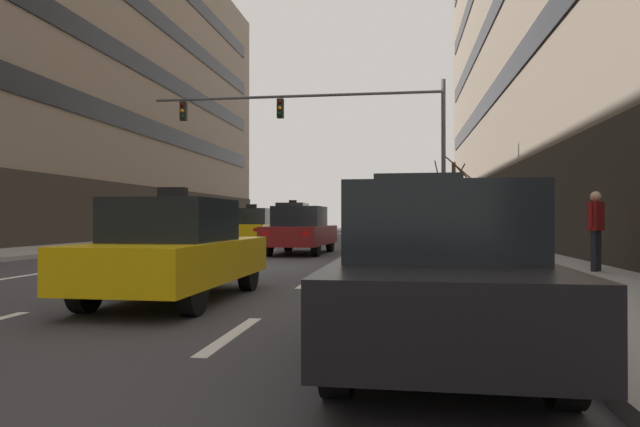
% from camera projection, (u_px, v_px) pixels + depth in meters
% --- Properties ---
extents(ground_plane, '(120.00, 120.00, 0.00)m').
position_uv_depth(ground_plane, '(206.00, 267.00, 14.40)').
color(ground_plane, '#38383D').
extents(sidewalk_right, '(3.60, 80.00, 0.14)m').
position_uv_depth(sidewalk_right, '(536.00, 269.00, 13.21)').
color(sidewalk_right, gray).
rests_on(sidewalk_right, ground).
extents(lane_stripe_l1_s3, '(0.16, 2.00, 0.01)m').
position_uv_depth(lane_stripe_l1_s3, '(14.00, 277.00, 11.89)').
color(lane_stripe_l1_s3, silver).
rests_on(lane_stripe_l1_s3, ground).
extents(lane_stripe_l1_s4, '(0.16, 2.00, 0.01)m').
position_uv_depth(lane_stripe_l1_s4, '(128.00, 260.00, 16.84)').
color(lane_stripe_l1_s4, silver).
rests_on(lane_stripe_l1_s4, ground).
extents(lane_stripe_l1_s5, '(0.16, 2.00, 0.01)m').
position_uv_depth(lane_stripe_l1_s5, '(190.00, 251.00, 21.78)').
color(lane_stripe_l1_s5, silver).
rests_on(lane_stripe_l1_s5, ground).
extents(lane_stripe_l1_s6, '(0.16, 2.00, 0.01)m').
position_uv_depth(lane_stripe_l1_s6, '(229.00, 245.00, 26.73)').
color(lane_stripe_l1_s6, silver).
rests_on(lane_stripe_l1_s6, ground).
extents(lane_stripe_l1_s7, '(0.16, 2.00, 0.01)m').
position_uv_depth(lane_stripe_l1_s7, '(256.00, 240.00, 31.68)').
color(lane_stripe_l1_s7, silver).
rests_on(lane_stripe_l1_s7, ground).
extents(lane_stripe_l1_s8, '(0.16, 2.00, 0.01)m').
position_uv_depth(lane_stripe_l1_s8, '(275.00, 237.00, 36.63)').
color(lane_stripe_l1_s8, silver).
rests_on(lane_stripe_l1_s8, ground).
extents(lane_stripe_l1_s9, '(0.16, 2.00, 0.01)m').
position_uv_depth(lane_stripe_l1_s9, '(290.00, 235.00, 41.57)').
color(lane_stripe_l1_s9, silver).
rests_on(lane_stripe_l1_s9, ground).
extents(lane_stripe_l1_s10, '(0.16, 2.00, 0.01)m').
position_uv_depth(lane_stripe_l1_s10, '(302.00, 233.00, 46.52)').
color(lane_stripe_l1_s10, silver).
rests_on(lane_stripe_l1_s10, ground).
extents(lane_stripe_l2_s3, '(0.16, 2.00, 0.01)m').
position_uv_depth(lane_stripe_l2_s3, '(155.00, 280.00, 11.43)').
color(lane_stripe_l2_s3, silver).
rests_on(lane_stripe_l2_s3, ground).
extents(lane_stripe_l2_s4, '(0.16, 2.00, 0.01)m').
position_uv_depth(lane_stripe_l2_s4, '(229.00, 261.00, 16.37)').
color(lane_stripe_l2_s4, silver).
rests_on(lane_stripe_l2_s4, ground).
extents(lane_stripe_l2_s5, '(0.16, 2.00, 0.01)m').
position_uv_depth(lane_stripe_l2_s5, '(269.00, 251.00, 21.32)').
color(lane_stripe_l2_s5, silver).
rests_on(lane_stripe_l2_s5, ground).
extents(lane_stripe_l2_s6, '(0.16, 2.00, 0.01)m').
position_uv_depth(lane_stripe_l2_s6, '(294.00, 245.00, 26.27)').
color(lane_stripe_l2_s6, silver).
rests_on(lane_stripe_l2_s6, ground).
extents(lane_stripe_l2_s7, '(0.16, 2.00, 0.01)m').
position_uv_depth(lane_stripe_l2_s7, '(311.00, 241.00, 31.22)').
color(lane_stripe_l2_s7, silver).
rests_on(lane_stripe_l2_s7, ground).
extents(lane_stripe_l2_s8, '(0.16, 2.00, 0.01)m').
position_uv_depth(lane_stripe_l2_s8, '(323.00, 238.00, 36.16)').
color(lane_stripe_l2_s8, silver).
rests_on(lane_stripe_l2_s8, ground).
extents(lane_stripe_l2_s9, '(0.16, 2.00, 0.01)m').
position_uv_depth(lane_stripe_l2_s9, '(332.00, 235.00, 41.11)').
color(lane_stripe_l2_s9, silver).
rests_on(lane_stripe_l2_s9, ground).
extents(lane_stripe_l2_s10, '(0.16, 2.00, 0.01)m').
position_uv_depth(lane_stripe_l2_s10, '(340.00, 234.00, 46.06)').
color(lane_stripe_l2_s10, silver).
rests_on(lane_stripe_l2_s10, ground).
extents(lane_stripe_l3_s2, '(0.16, 2.00, 0.01)m').
position_uv_depth(lane_stripe_l3_s2, '(232.00, 335.00, 6.02)').
color(lane_stripe_l3_s2, silver).
rests_on(lane_stripe_l3_s2, ground).
extents(lane_stripe_l3_s3, '(0.16, 2.00, 0.01)m').
position_uv_depth(lane_stripe_l3_s3, '(308.00, 282.00, 10.97)').
color(lane_stripe_l3_s3, silver).
rests_on(lane_stripe_l3_s3, ground).
extents(lane_stripe_l3_s4, '(0.16, 2.00, 0.01)m').
position_uv_depth(lane_stripe_l3_s4, '(337.00, 262.00, 15.91)').
color(lane_stripe_l3_s4, silver).
rests_on(lane_stripe_l3_s4, ground).
extents(lane_stripe_l3_s5, '(0.16, 2.00, 0.01)m').
position_uv_depth(lane_stripe_l3_s5, '(352.00, 252.00, 20.86)').
color(lane_stripe_l3_s5, silver).
rests_on(lane_stripe_l3_s5, ground).
extents(lane_stripe_l3_s6, '(0.16, 2.00, 0.01)m').
position_uv_depth(lane_stripe_l3_s6, '(361.00, 245.00, 25.81)').
color(lane_stripe_l3_s6, silver).
rests_on(lane_stripe_l3_s6, ground).
extents(lane_stripe_l3_s7, '(0.16, 2.00, 0.01)m').
position_uv_depth(lane_stripe_l3_s7, '(368.00, 241.00, 30.76)').
color(lane_stripe_l3_s7, silver).
rests_on(lane_stripe_l3_s7, ground).
extents(lane_stripe_l3_s8, '(0.16, 2.00, 0.01)m').
position_uv_depth(lane_stripe_l3_s8, '(372.00, 238.00, 35.70)').
color(lane_stripe_l3_s8, silver).
rests_on(lane_stripe_l3_s8, ground).
extents(lane_stripe_l3_s9, '(0.16, 2.00, 0.01)m').
position_uv_depth(lane_stripe_l3_s9, '(376.00, 236.00, 40.65)').
color(lane_stripe_l3_s9, silver).
rests_on(lane_stripe_l3_s9, ground).
extents(lane_stripe_l3_s10, '(0.16, 2.00, 0.01)m').
position_uv_depth(lane_stripe_l3_s10, '(378.00, 234.00, 45.60)').
color(lane_stripe_l3_s10, silver).
rests_on(lane_stripe_l3_s10, ground).
extents(taxi_driving_0, '(1.91, 4.27, 1.75)m').
position_uv_depth(taxi_driving_0, '(200.00, 228.00, 27.02)').
color(taxi_driving_0, black).
rests_on(taxi_driving_0, ground).
extents(taxi_driving_1, '(2.03, 4.63, 2.40)m').
position_uv_depth(taxi_driving_1, '(293.00, 221.00, 34.49)').
color(taxi_driving_1, black).
rests_on(taxi_driving_1, ground).
extents(taxi_driving_2, '(1.91, 4.41, 1.82)m').
position_uv_depth(taxi_driving_2, '(251.00, 225.00, 36.12)').
color(taxi_driving_2, black).
rests_on(taxi_driving_2, ground).
extents(taxi_driving_4, '(1.79, 4.20, 1.74)m').
position_uv_depth(taxi_driving_4, '(176.00, 251.00, 8.53)').
color(taxi_driving_4, black).
rests_on(taxi_driving_4, ground).
extents(taxi_driving_5, '(2.11, 4.67, 1.91)m').
position_uv_depth(taxi_driving_5, '(252.00, 227.00, 25.39)').
color(taxi_driving_5, black).
rests_on(taxi_driving_5, ground).
extents(car_driving_6, '(2.09, 4.59, 1.69)m').
position_uv_depth(car_driving_6, '(301.00, 231.00, 19.82)').
color(car_driving_6, black).
rests_on(car_driving_6, ground).
extents(car_parked_0, '(1.79, 4.18, 1.56)m').
position_uv_depth(car_parked_0, '(437.00, 273.00, 5.04)').
color(car_parked_0, black).
rests_on(car_parked_0, ground).
extents(car_parked_1, '(1.89, 4.31, 2.07)m').
position_uv_depth(car_parked_1, '(418.00, 230.00, 10.97)').
color(car_parked_1, black).
rests_on(car_parked_1, ground).
extents(car_parked_2, '(1.92, 4.36, 2.09)m').
position_uv_depth(car_parked_2, '(411.00, 226.00, 17.78)').
color(car_parked_2, black).
rests_on(car_parked_2, ground).
extents(car_parked_3, '(1.81, 4.25, 2.05)m').
position_uv_depth(car_parked_3, '(409.00, 224.00, 23.41)').
color(car_parked_3, black).
rests_on(car_parked_3, ground).
extents(traffic_signal_0, '(12.81, 0.35, 6.97)m').
position_uv_depth(traffic_signal_0, '(337.00, 126.00, 23.89)').
color(traffic_signal_0, '#4C4C51').
rests_on(traffic_signal_0, sidewalk_right).
extents(street_tree_0, '(1.98, 1.92, 4.50)m').
position_uv_depth(street_tree_0, '(454.00, 196.00, 29.74)').
color(street_tree_0, '#4C3823').
rests_on(street_tree_0, sidewalk_right).
extents(pedestrian_0, '(0.41, 0.40, 1.71)m').
position_uv_depth(pedestrian_0, '(596.00, 225.00, 11.83)').
color(pedestrian_0, black).
rests_on(pedestrian_0, sidewalk_right).
extents(pedestrian_1, '(0.34, 0.47, 1.70)m').
position_uv_depth(pedestrian_1, '(476.00, 222.00, 20.62)').
color(pedestrian_1, brown).
rests_on(pedestrian_1, sidewalk_right).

